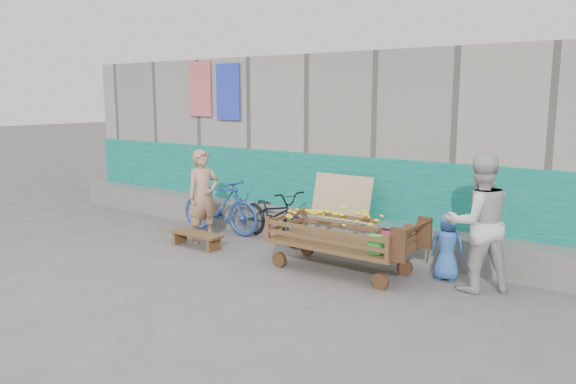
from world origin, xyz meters
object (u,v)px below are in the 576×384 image
Objects in this scene: woman at (478,223)px; bicycle_blue at (220,206)px; bicycle_dark at (273,215)px; banana_cart at (339,228)px; vendor_man at (203,196)px; bench at (196,237)px; child at (447,246)px.

bicycle_blue is (-4.47, 0.27, -0.35)m from woman.
woman is 3.46m from bicycle_dark.
banana_cart is at bearing -97.03° from bicycle_dark.
banana_cart is 1.37× the size of vendor_man.
woman is 4.50m from bicycle_blue.
woman is at bearing 10.90° from banana_cart.
bench is 0.62× the size of vendor_man.
bicycle_dark is at bearing -32.39° from vendor_man.
bicycle_dark is at bearing -13.90° from child.
bench is at bearing 161.61° from bicycle_dark.
child is at bearing -78.06° from bicycle_dark.
bicycle_dark is at bearing -86.63° from bicycle_blue.
vendor_man is 1.69× the size of child.
bicycle_dark is (-1.67, 0.73, -0.16)m from banana_cart.
bicycle_blue is at bearing 113.47° from bicycle_dark.
woman is at bearing -80.06° from bicycle_dark.
bicycle_blue is (-4.05, 0.11, 0.04)m from child.
vendor_man is at bearing -2.69° from child.
banana_cart is 1.83m from bicycle_dark.
bench is at bearing -33.14° from woman.
bicycle_dark reaches higher than bench.
vendor_man is 1.17m from bicycle_dark.
bench is 4.23m from woman.
banana_cart reaches higher than bench.
banana_cart is at bearing -105.96° from bicycle_blue.
child is at bearing -61.92° from woman.
vendor_man is at bearing 115.86° from bench.
bench is 0.57× the size of bicycle_dark.
woman is 0.60m from child.
vendor_man is at bearing 144.44° from bicycle_dark.
vendor_man reaches higher than bicycle_dark.
woman is at bearing -66.36° from vendor_man.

